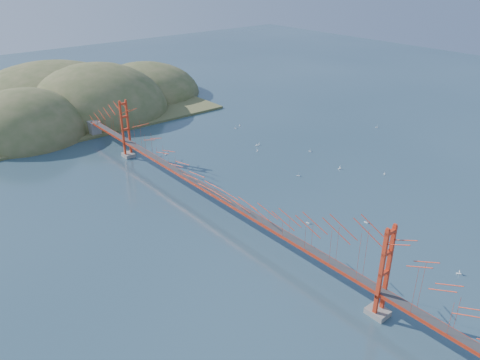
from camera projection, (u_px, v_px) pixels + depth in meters
ground at (218, 213)px, 73.93m from camera, size 320.00×320.00×0.00m
bridge at (216, 173)px, 71.01m from camera, size 2.20×94.40×12.00m
far_headlands at (67, 110)px, 122.76m from camera, size 84.00×58.00×25.00m
sailboat_15 at (235, 128)px, 109.88m from camera, size 0.61×0.61×0.64m
sailboat_1 at (257, 145)px, 99.98m from camera, size 0.59×0.59×0.64m
sailboat_14 at (385, 174)px, 86.94m from camera, size 0.58×0.58×0.61m
sailboat_10 at (366, 222)px, 71.18m from camera, size 0.59×0.65×0.74m
sailboat_8 at (240, 125)px, 111.52m from camera, size 0.59×0.59×0.65m
sailboat_3 at (257, 151)px, 97.20m from camera, size 0.52×0.50×0.58m
sailboat_7 at (259, 144)px, 100.45m from camera, size 0.51×0.50×0.57m
sailboat_2 at (340, 168)px, 89.16m from camera, size 0.60×0.55×0.68m
sailboat_16 at (298, 175)px, 86.30m from camera, size 0.64×0.64×0.68m
sailboat_5 at (310, 151)px, 97.04m from camera, size 0.63×0.63×0.70m
sailboat_6 at (459, 273)px, 59.73m from camera, size 0.70×0.70×0.74m
sailboat_11 at (377, 127)px, 110.49m from camera, size 0.69×0.69×0.73m
sailboat_0 at (308, 222)px, 71.08m from camera, size 0.60×0.63×0.70m
sailboat_12 at (166, 154)px, 95.53m from camera, size 0.52×0.42×0.62m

